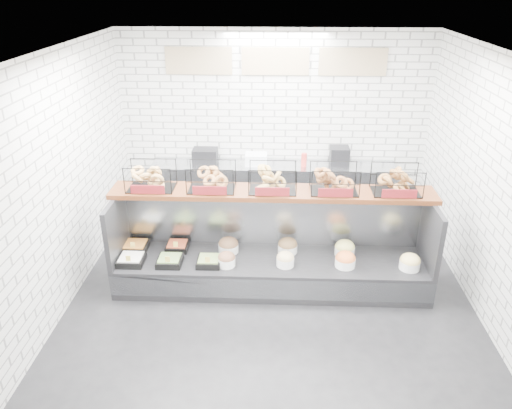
{
  "coord_description": "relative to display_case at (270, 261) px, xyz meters",
  "views": [
    {
      "loc": [
        0.04,
        -5.25,
        3.75
      ],
      "look_at": [
        -0.2,
        0.45,
        1.09
      ],
      "focal_mm": 35.0,
      "sensor_mm": 36.0,
      "label": 1
    }
  ],
  "objects": [
    {
      "name": "bagel_shelf",
      "position": [
        0.01,
        0.18,
        1.06
      ],
      "size": [
        4.1,
        0.5,
        0.4
      ],
      "color": "#401D0D",
      "rests_on": "display_case"
    },
    {
      "name": "display_case",
      "position": [
        0.0,
        0.0,
        0.0
      ],
      "size": [
        4.0,
        0.9,
        1.2
      ],
      "color": "black",
      "rests_on": "ground"
    },
    {
      "name": "room_shell",
      "position": [
        0.01,
        0.26,
        1.73
      ],
      "size": [
        5.02,
        5.51,
        3.01
      ],
      "color": "silver",
      "rests_on": "ground"
    },
    {
      "name": "ground",
      "position": [
        0.01,
        -0.34,
        -0.33
      ],
      "size": [
        5.5,
        5.5,
        0.0
      ],
      "primitive_type": "plane",
      "color": "black",
      "rests_on": "ground"
    },
    {
      "name": "prep_counter",
      "position": [
        0.01,
        2.09,
        0.14
      ],
      "size": [
        4.0,
        0.6,
        1.2
      ],
      "color": "#93969B",
      "rests_on": "ground"
    }
  ]
}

